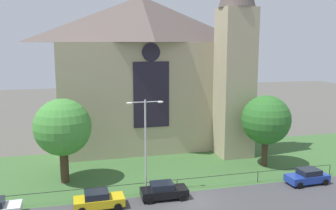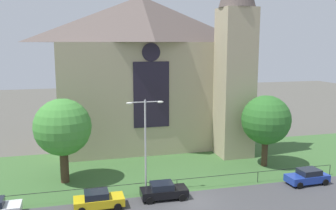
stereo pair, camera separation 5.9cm
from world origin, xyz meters
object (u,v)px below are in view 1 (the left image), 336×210
Objects in this scene: church_building at (148,70)px; streetlamp_near at (145,136)px; parked_car_blue at (307,177)px; tree_left_near at (63,128)px; parked_car_yellow at (99,200)px; parked_car_black at (164,191)px; tree_right_near at (266,120)px.

streetlamp_near is at bearing -102.70° from church_building.
parked_car_blue is at bearing -56.09° from church_building.
streetlamp_near is 2.08× the size of parked_car_blue.
tree_left_near is at bearing -18.04° from parked_car_blue.
parked_car_yellow is 0.99× the size of parked_car_black.
tree_right_near is 1.93× the size of parked_car_yellow.
streetlamp_near reaches higher than parked_car_blue.
streetlamp_near is at bearing -162.70° from tree_right_near.
tree_left_near is at bearing 144.94° from streetlamp_near.
parked_car_yellow and parked_car_black have the same top height.
tree_right_near is 20.70m from parked_car_yellow.
parked_car_black is (-13.35, -5.88, -4.59)m from tree_right_near.
parked_car_yellow is at bearing -1.38° from parked_car_blue.
church_building is at bearing -58.36° from parked_car_blue.
tree_right_near is (10.91, -12.23, -4.94)m from church_building.
tree_left_near is 24.78m from parked_car_blue.
parked_car_blue is at bearing -77.15° from tree_right_near.
streetlamp_near reaches higher than tree_right_near.
parked_car_black is at bearing -36.62° from tree_left_near.
parked_car_yellow is at bearing -67.68° from tree_left_near.
parked_car_yellow is at bearing -173.49° from parked_car_black.
tree_left_near is 1.05× the size of tree_right_near.
parked_car_black is 14.74m from parked_car_blue.
parked_car_blue is (20.54, 0.32, 0.00)m from parked_car_yellow.
parked_car_black is (8.64, -6.42, -4.90)m from tree_left_near.
tree_left_near reaches higher than parked_car_black.
tree_right_near is at bearing 17.30° from streetlamp_near.
church_building reaches higher than streetlamp_near.
streetlamp_near is (7.30, -5.12, -0.05)m from tree_left_near.
church_building reaches higher than parked_car_black.
church_building is at bearing 65.54° from parked_car_yellow.
parked_car_yellow is 5.82m from parked_car_black.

